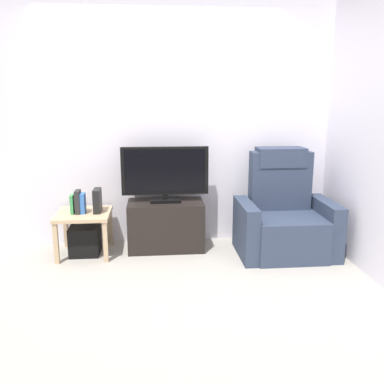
# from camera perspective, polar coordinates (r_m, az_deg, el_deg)

# --- Properties ---
(ground_plane) EXTENTS (6.40, 6.40, 0.00)m
(ground_plane) POSITION_cam_1_polar(r_m,az_deg,el_deg) (3.76, -3.60, -12.29)
(ground_plane) COLOR #9E998E
(wall_back) EXTENTS (6.40, 0.06, 2.60)m
(wall_back) POSITION_cam_1_polar(r_m,az_deg,el_deg) (4.54, -4.28, 9.13)
(wall_back) COLOR silver
(wall_back) RESTS_ON ground
(wall_side) EXTENTS (0.06, 4.48, 2.60)m
(wall_side) POSITION_cam_1_polar(r_m,az_deg,el_deg) (3.93, 24.88, 7.38)
(wall_side) COLOR silver
(wall_side) RESTS_ON ground
(tv_stand) EXTENTS (0.80, 0.44, 0.52)m
(tv_stand) POSITION_cam_1_polar(r_m,az_deg,el_deg) (4.46, -3.63, -4.58)
(tv_stand) COLOR black
(tv_stand) RESTS_ON ground
(television) EXTENTS (0.91, 0.20, 0.58)m
(television) POSITION_cam_1_polar(r_m,az_deg,el_deg) (4.34, -3.74, 2.64)
(television) COLOR black
(television) RESTS_ON tv_stand
(recliner_armchair) EXTENTS (0.98, 0.78, 1.08)m
(recliner_armchair) POSITION_cam_1_polar(r_m,az_deg,el_deg) (4.42, 12.58, -3.48)
(recliner_armchair) COLOR #2D384C
(recliner_armchair) RESTS_ON ground
(side_table) EXTENTS (0.54, 0.54, 0.45)m
(side_table) POSITION_cam_1_polar(r_m,az_deg,el_deg) (4.40, -14.69, -3.62)
(side_table) COLOR tan
(side_table) RESTS_ON ground
(subwoofer_box) EXTENTS (0.30, 0.30, 0.30)m
(subwoofer_box) POSITION_cam_1_polar(r_m,az_deg,el_deg) (4.47, -14.52, -6.43)
(subwoofer_box) COLOR black
(subwoofer_box) RESTS_ON ground
(book_leftmost) EXTENTS (0.03, 0.12, 0.19)m
(book_leftmost) POSITION_cam_1_polar(r_m,az_deg,el_deg) (4.35, -16.15, -1.61)
(book_leftmost) COLOR #388C4C
(book_leftmost) RESTS_ON side_table
(book_middle) EXTENTS (0.05, 0.13, 0.24)m
(book_middle) POSITION_cam_1_polar(r_m,az_deg,el_deg) (4.34, -15.44, -1.31)
(book_middle) COLOR #262626
(book_middle) RESTS_ON side_table
(book_rightmost) EXTENTS (0.04, 0.12, 0.20)m
(book_rightmost) POSITION_cam_1_polar(r_m,az_deg,el_deg) (4.33, -14.80, -1.51)
(book_rightmost) COLOR #3366B2
(book_rightmost) RESTS_ON side_table
(game_console) EXTENTS (0.07, 0.20, 0.24)m
(game_console) POSITION_cam_1_polar(r_m,az_deg,el_deg) (4.33, -12.92, -1.15)
(game_console) COLOR black
(game_console) RESTS_ON side_table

